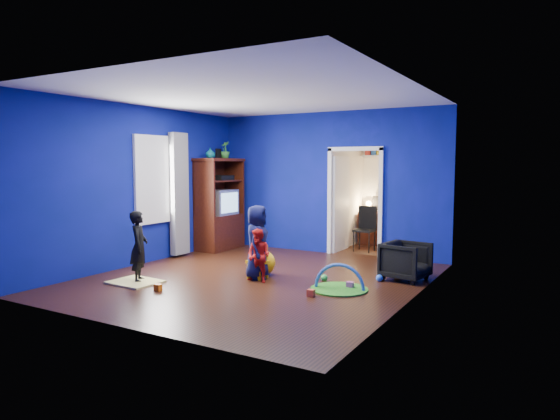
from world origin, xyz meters
The scene contains 33 objects.
floor centered at (0.00, 0.00, 0.00)m, with size 5.00×5.50×0.01m, color black.
ceiling centered at (0.00, 0.00, 2.90)m, with size 5.00×5.50×0.01m, color white.
wall_back centered at (0.00, 2.75, 1.45)m, with size 5.00×0.02×2.90m, color navy.
wall_front centered at (0.00, -2.75, 1.45)m, with size 5.00×0.02×2.90m, color navy.
wall_left centered at (-2.50, 0.00, 1.45)m, with size 0.02×5.50×2.90m, color navy.
wall_right centered at (2.50, 0.00, 1.45)m, with size 0.02×5.50×2.90m, color navy.
alcove centered at (0.60, 3.62, 1.25)m, with size 1.00×1.75×2.50m, color silver, non-canonical shape.
armchair centered at (2.10, 1.15, 0.30)m, with size 0.65×0.67×0.61m, color black.
child_black centered at (-1.47, -1.06, 0.56)m, with size 0.41×0.27×1.11m, color black.
child_navy centered at (0.00, 0.04, 0.59)m, with size 0.58×0.38×1.19m, color #0E1736.
toddler_red centered at (0.16, -0.15, 0.42)m, with size 0.41×0.32×0.84m, color red.
vase centered at (-2.21, 1.70, 2.07)m, with size 0.21×0.21×0.22m, color #0D5A6C.
potted_plant centered at (-2.21, 2.22, 2.15)m, with size 0.21×0.21×0.37m, color #31832F.
tv_armoire centered at (-2.21, 2.00, 0.98)m, with size 0.58×1.14×1.96m, color #3E160A.
crt_tv centered at (-2.17, 2.00, 1.02)m, with size 0.46×0.70×0.54m, color silver.
yellow_blanket centered at (-1.47, -1.16, 0.01)m, with size 0.75×0.60×0.03m, color #F2E07A.
hopper_ball centered at (-0.05, 0.29, 0.21)m, with size 0.42×0.42×0.42m, color yellow.
kid_chair centered at (0.01, 0.05, 0.25)m, with size 0.28×0.28×0.50m, color yellow.
play_mat centered at (1.44, 0.03, 0.01)m, with size 0.84×0.84×0.02m, color green.
toy_arch centered at (1.44, 0.03, 0.02)m, with size 0.76×0.76×0.05m, color #3F8CD8.
window_left centered at (-2.48, 0.35, 1.55)m, with size 0.03×0.95×1.55m, color white.
curtain centered at (-2.37, 0.90, 1.25)m, with size 0.14×0.42×2.40m, color slate.
doorway centered at (0.60, 2.75, 1.05)m, with size 1.16×0.10×2.10m, color white.
study_desk centered at (0.60, 4.26, 0.38)m, with size 0.88×0.44×0.75m, color #3D140A.
desk_monitor centered at (0.60, 4.38, 0.95)m, with size 0.40×0.05×0.32m, color black.
desk_lamp centered at (0.32, 4.32, 0.93)m, with size 0.14×0.14×0.14m, color #FFD88C.
folding_chair centered at (0.60, 3.30, 0.46)m, with size 0.40×0.40×0.92m, color black.
book_shelf centered at (0.60, 4.37, 2.02)m, with size 0.88×0.24×0.04m, color white.
toy_0 centered at (1.24, -0.51, 0.05)m, with size 0.10×0.08×0.10m, color #E14B25.
toy_1 centered at (1.77, 0.85, 0.06)m, with size 0.11×0.11×0.11m, color blue.
toy_2 centered at (-0.82, -1.34, 0.05)m, with size 0.10×0.08×0.10m, color orange.
toy_3 centered at (1.01, 0.43, 0.06)m, with size 0.11×0.11×0.11m, color green.
toy_4 centered at (1.55, 0.19, 0.05)m, with size 0.10×0.08×0.10m, color #D54F9B.
Camera 1 is at (4.27, -6.61, 1.84)m, focal length 32.00 mm.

